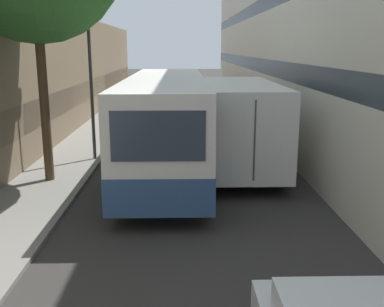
{
  "coord_description": "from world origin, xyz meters",
  "views": [
    {
      "loc": [
        -0.19,
        -0.43,
        4.13
      ],
      "look_at": [
        0.07,
        10.29,
        1.6
      ],
      "focal_mm": 42.0,
      "sensor_mm": 36.0,
      "label": 1
    }
  ],
  "objects_px": {
    "panel_van": "(171,96)",
    "street_lamp": "(88,27)",
    "bus": "(167,122)",
    "box_truck": "(236,119)"
  },
  "relations": [
    {
      "from": "bus",
      "to": "box_truck",
      "type": "height_order",
      "value": "bus"
    },
    {
      "from": "box_truck",
      "to": "street_lamp",
      "type": "distance_m",
      "value": 6.11
    },
    {
      "from": "box_truck",
      "to": "street_lamp",
      "type": "bearing_deg",
      "value": 175.6
    },
    {
      "from": "panel_van",
      "to": "street_lamp",
      "type": "height_order",
      "value": "street_lamp"
    },
    {
      "from": "street_lamp",
      "to": "box_truck",
      "type": "bearing_deg",
      "value": -4.4
    },
    {
      "from": "bus",
      "to": "street_lamp",
      "type": "height_order",
      "value": "street_lamp"
    },
    {
      "from": "bus",
      "to": "box_truck",
      "type": "relative_size",
      "value": 1.28
    },
    {
      "from": "panel_van",
      "to": "street_lamp",
      "type": "xyz_separation_m",
      "value": [
        -2.6,
        -12.45,
        3.71
      ]
    },
    {
      "from": "bus",
      "to": "panel_van",
      "type": "bearing_deg",
      "value": 90.54
    },
    {
      "from": "box_truck",
      "to": "street_lamp",
      "type": "relative_size",
      "value": 1.3
    }
  ]
}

